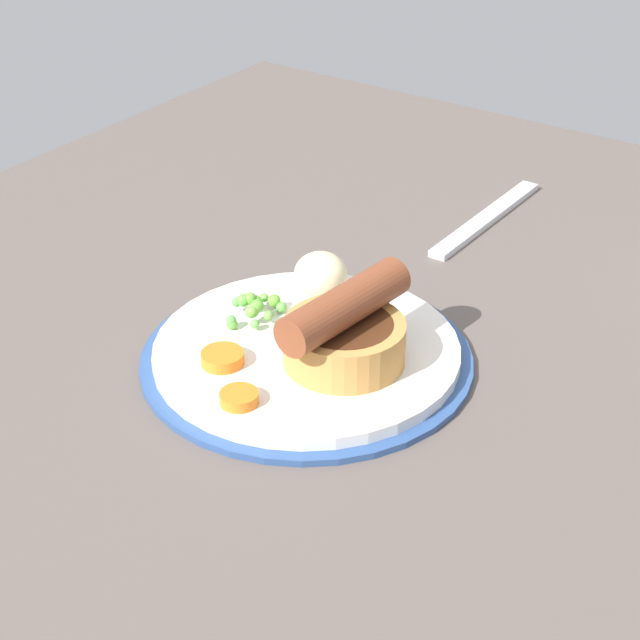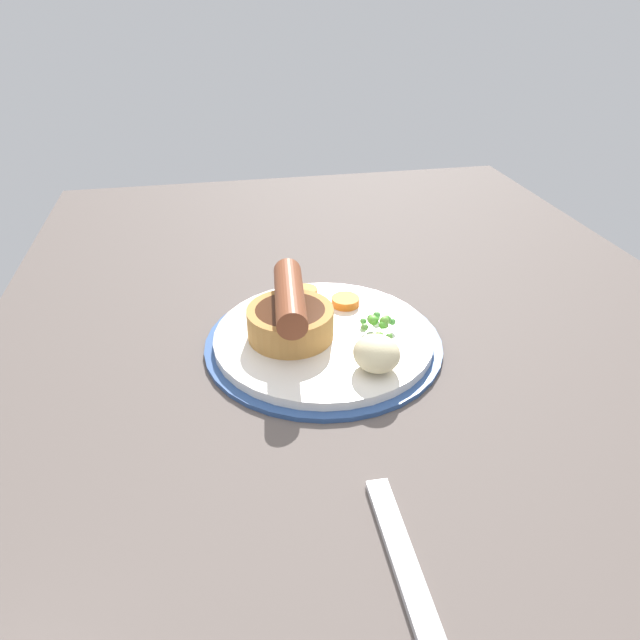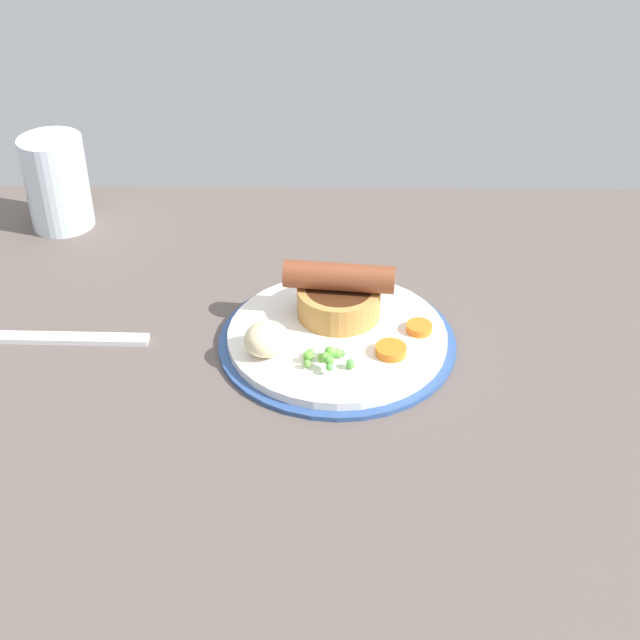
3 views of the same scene
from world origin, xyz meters
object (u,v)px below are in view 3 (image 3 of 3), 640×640
at_px(pea_pile, 328,357).
at_px(drinking_glass, 57,183).
at_px(fork, 60,338).
at_px(potato_chunk_0, 266,339).
at_px(carrot_slice_1, 419,328).
at_px(carrot_slice_2, 391,350).
at_px(dinner_plate, 337,339).
at_px(sausage_pudding, 339,294).

distance_m(pea_pile, drinking_glass, 0.45).
relative_size(pea_pile, fork, 0.29).
height_order(potato_chunk_0, drinking_glass, drinking_glass).
bearing_deg(carrot_slice_1, fork, -179.44).
height_order(potato_chunk_0, carrot_slice_2, potato_chunk_0).
distance_m(carrot_slice_2, drinking_glass, 0.48).
height_order(dinner_plate, fork, dinner_plate).
xyz_separation_m(pea_pile, drinking_glass, (-0.33, 0.30, 0.03)).
bearing_deg(drinking_glass, fork, -76.67).
relative_size(carrot_slice_1, drinking_glass, 0.23).
bearing_deg(carrot_slice_1, carrot_slice_2, -128.08).
distance_m(sausage_pudding, potato_chunk_0, 0.10).
bearing_deg(dinner_plate, pea_pile, -99.28).
bearing_deg(potato_chunk_0, fork, 170.57).
distance_m(pea_pile, carrot_slice_1, 0.11).
bearing_deg(sausage_pudding, carrot_slice_1, 166.25).
height_order(dinner_plate, carrot_slice_2, carrot_slice_2).
distance_m(potato_chunk_0, carrot_slice_2, 0.12).
distance_m(dinner_plate, carrot_slice_2, 0.06).
bearing_deg(fork, carrot_slice_1, 1.41).
height_order(pea_pile, potato_chunk_0, potato_chunk_0).
relative_size(pea_pile, carrot_slice_2, 1.72).
relative_size(carrot_slice_1, fork, 0.14).
xyz_separation_m(sausage_pudding, fork, (-0.28, -0.03, -0.04)).
relative_size(dinner_plate, pea_pile, 4.61).
bearing_deg(potato_chunk_0, carrot_slice_2, 0.08).
bearing_deg(carrot_slice_1, potato_chunk_0, -165.51).
bearing_deg(fork, drinking_glass, 104.17).
distance_m(carrot_slice_1, fork, 0.36).
height_order(pea_pile, carrot_slice_1, pea_pile).
bearing_deg(fork, dinner_plate, 0.78).
bearing_deg(potato_chunk_0, drinking_glass, 134.07).
height_order(fork, drinking_glass, drinking_glass).
relative_size(carrot_slice_2, fork, 0.17).
height_order(sausage_pudding, pea_pile, sausage_pudding).
relative_size(sausage_pudding, pea_pile, 2.20).
relative_size(pea_pile, drinking_glass, 0.46).
height_order(dinner_plate, drinking_glass, drinking_glass).
xyz_separation_m(sausage_pudding, pea_pile, (-0.01, -0.09, -0.01)).
height_order(dinner_plate, potato_chunk_0, potato_chunk_0).
xyz_separation_m(pea_pile, carrot_slice_2, (0.06, 0.02, -0.01)).
xyz_separation_m(dinner_plate, fork, (-0.28, 0.00, -0.00)).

